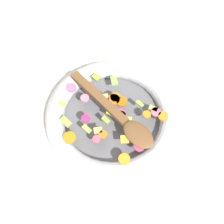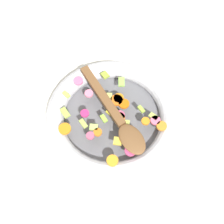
{
  "view_description": "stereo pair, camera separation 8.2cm",
  "coord_description": "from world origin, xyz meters",
  "views": [
    {
      "loc": [
        -0.21,
        0.32,
        0.77
      ],
      "look_at": [
        0.0,
        0.0,
        0.05
      ],
      "focal_mm": 50.0,
      "sensor_mm": 36.0,
      "label": 1
    },
    {
      "loc": [
        -0.27,
        0.26,
        0.77
      ],
      "look_at": [
        0.0,
        0.0,
        0.05
      ],
      "focal_mm": 50.0,
      "sensor_mm": 36.0,
      "label": 2
    }
  ],
  "objects": [
    {
      "name": "wooden_spoon",
      "position": [
        -0.03,
        0.01,
        0.06
      ],
      "size": [
        0.29,
        0.11,
        0.01
      ],
      "color": "brown",
      "rests_on": "chopped_vegetables"
    },
    {
      "name": "skillet",
      "position": [
        0.0,
        0.0,
        0.02
      ],
      "size": [
        0.36,
        0.36,
        0.05
      ],
      "color": "slate",
      "rests_on": "ground_plane"
    },
    {
      "name": "chopped_vegetables",
      "position": [
        -0.01,
        0.01,
        0.05
      ],
      "size": [
        0.29,
        0.24,
        0.01
      ],
      "color": "orange",
      "rests_on": "skillet"
    },
    {
      "name": "ground_plane",
      "position": [
        0.0,
        0.0,
        0.0
      ],
      "size": [
        4.0,
        4.0,
        0.0
      ],
      "primitive_type": "plane",
      "color": "silver"
    }
  ]
}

